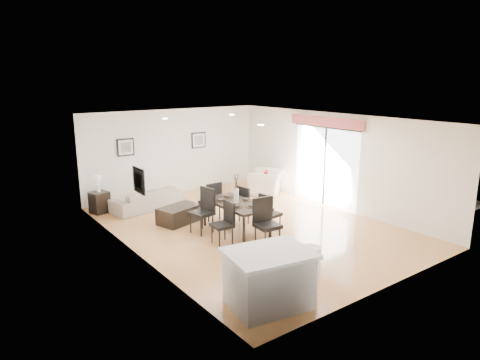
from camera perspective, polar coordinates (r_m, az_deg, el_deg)
ground at (r=10.85m, az=1.36°, el=-6.17°), size 8.00×8.00×0.00m
wall_back at (r=13.80m, az=-8.79°, el=3.74°), size 6.00×0.04×2.70m
wall_front at (r=7.81m, az=19.64°, el=-4.48°), size 6.00×0.04×2.70m
wall_left at (r=9.02m, az=-13.91°, el=-1.71°), size 0.04×8.00×2.70m
wall_right at (r=12.49m, az=12.39°, el=2.56°), size 0.04×8.00×2.70m
ceiling at (r=10.26m, az=1.44°, el=8.17°), size 6.00×8.00×0.02m
sofa at (r=12.44m, az=-12.35°, el=-2.49°), size 2.10×1.11×0.58m
armchair at (r=13.79m, az=3.54°, el=-0.29°), size 1.52×1.50×0.74m
courtyard_plant_a at (r=15.00m, az=19.37°, el=-0.10°), size 0.72×0.67×0.65m
courtyard_plant_b at (r=15.54m, az=13.72°, el=0.85°), size 0.48×0.48×0.71m
dining_table at (r=10.28m, az=-0.51°, el=-3.42°), size 0.89×1.77×0.74m
dining_chair_wnear at (r=9.62m, az=-1.98°, el=-5.39°), size 0.46×0.46×0.97m
dining_chair_wfar at (r=10.33m, az=-4.78°, el=-3.70°), size 0.57×0.57×1.08m
dining_chair_enear at (r=10.34m, az=3.80°, el=-4.11°), size 0.48×0.48×0.95m
dining_chair_efar at (r=11.00m, az=0.83°, el=-2.98°), size 0.47×0.47×0.95m
dining_chair_head at (r=9.48m, az=3.37°, el=-5.26°), size 0.52×0.52×1.09m
dining_chair_foot at (r=11.17m, az=-3.76°, el=-2.55°), size 0.47×0.47×1.02m
vase at (r=10.18m, az=-0.51°, el=-1.56°), size 0.86×1.34×0.71m
coffee_table at (r=11.17m, az=-8.08°, el=-4.56°), size 1.22×0.93×0.43m
side_table at (r=12.46m, az=-18.22°, el=-2.83°), size 0.53×0.53×0.59m
table_lamp at (r=12.31m, az=-18.42°, el=-0.18°), size 0.24×0.24×0.46m
cushion at (r=13.59m, az=3.50°, el=0.49°), size 0.31×0.33×0.35m
kitchen_island at (r=7.14m, az=3.89°, el=-12.95°), size 1.51×1.26×0.95m
bar_stool at (r=7.64m, az=9.38°, el=-9.61°), size 0.36×0.36×0.79m
framed_print_back_left at (r=13.08m, az=-15.01°, el=4.23°), size 0.52×0.04×0.52m
framed_print_back_right at (r=14.16m, az=-5.54°, el=5.31°), size 0.52×0.04×0.52m
framed_print_left_wall at (r=8.78m, az=-13.34°, el=-0.07°), size 0.04×0.52×0.52m
sliding_door at (r=12.61m, az=11.31°, el=4.17°), size 0.12×2.70×2.57m
courtyard at (r=15.54m, az=17.71°, el=2.75°), size 6.00×6.00×2.00m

